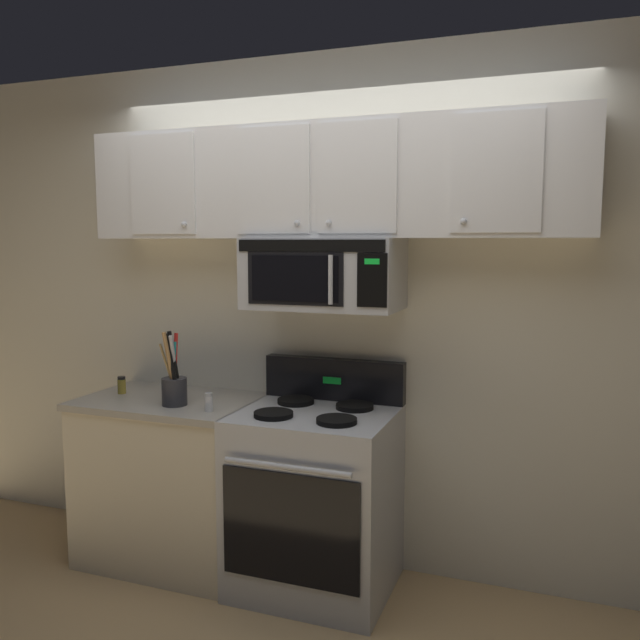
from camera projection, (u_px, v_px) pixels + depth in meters
name	position (u px, v px, depth m)	size (l,w,h in m)	color
ground_plane	(282.00, 632.00, 2.93)	(8.00, 8.00, 0.00)	tan
back_wall	(340.00, 314.00, 3.51)	(5.20, 0.10, 2.70)	silver
stove_range	(315.00, 497.00, 3.27)	(0.76, 0.69, 1.12)	#B7BABF
over_range_microwave	(323.00, 274.00, 3.25)	(0.76, 0.43, 0.35)	#B7BABF
upper_cabinets	(326.00, 182.00, 3.23)	(2.50, 0.36, 0.55)	silver
counter_segment	(172.00, 479.00, 3.57)	(0.93, 0.65, 0.90)	beige
utensil_crock_charcoal	(174.00, 384.00, 3.35)	(0.13, 0.13, 0.39)	#2D2D33
salt_shaker	(209.00, 402.00, 3.24)	(0.04, 0.04, 0.09)	white
spice_jar	(122.00, 385.00, 3.62)	(0.04, 0.04, 0.10)	olive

